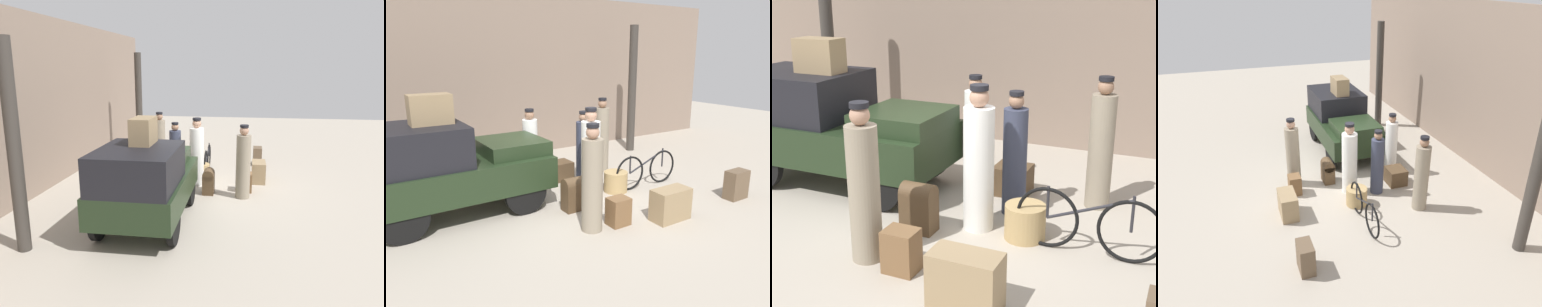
{
  "view_description": "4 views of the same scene",
  "coord_description": "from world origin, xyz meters",
  "views": [
    {
      "loc": [
        -9.4,
        -1.21,
        3.2
      ],
      "look_at": [
        0.2,
        0.2,
        0.95
      ],
      "focal_mm": 35.0,
      "sensor_mm": 36.0,
      "label": 1
    },
    {
      "loc": [
        -3.77,
        -5.94,
        2.92
      ],
      "look_at": [
        0.2,
        0.2,
        0.95
      ],
      "focal_mm": 35.0,
      "sensor_mm": 36.0,
      "label": 2
    },
    {
      "loc": [
        2.86,
        -5.74,
        3.05
      ],
      "look_at": [
        0.2,
        0.2,
        0.95
      ],
      "focal_mm": 50.0,
      "sensor_mm": 36.0,
      "label": 3
    },
    {
      "loc": [
        8.37,
        -2.6,
        5.06
      ],
      "look_at": [
        0.2,
        0.2,
        0.95
      ],
      "focal_mm": 35.0,
      "sensor_mm": 36.0,
      "label": 4
    }
  ],
  "objects": [
    {
      "name": "conductor_in_dark_uniform",
      "position": [
        -0.4,
        -1.17,
        0.85
      ],
      "size": [
        0.36,
        0.36,
        1.84
      ],
      "color": "gray",
      "rests_on": "ground"
    },
    {
      "name": "station_building_facade",
      "position": [
        0.0,
        4.08,
        2.25
      ],
      "size": [
        16.0,
        0.15,
        4.5
      ],
      "color": "gray",
      "rests_on": "ground"
    },
    {
      "name": "wicker_basket",
      "position": [
        1.09,
        0.07,
        0.22
      ],
      "size": [
        0.51,
        0.51,
        0.44
      ],
      "color": "tan",
      "rests_on": "ground"
    },
    {
      "name": "trunk_umber_medium",
      "position": [
        2.92,
        -1.61,
        0.3
      ],
      "size": [
        0.48,
        0.28,
        0.6
      ],
      "color": "brown",
      "rests_on": "ground"
    },
    {
      "name": "porter_standing_middle",
      "position": [
        1.71,
        1.43,
        0.86
      ],
      "size": [
        0.34,
        0.34,
        1.86
      ],
      "color": "gray",
      "rests_on": "ground"
    },
    {
      "name": "suitcase_black_upright",
      "position": [
        1.02,
        -1.6,
        0.29
      ],
      "size": [
        0.71,
        0.38,
        0.58
      ],
      "color": "#937A56",
      "rests_on": "ground"
    },
    {
      "name": "trunk_wicker_pale",
      "position": [
        0.46,
        1.4,
        0.22
      ],
      "size": [
        0.52,
        0.48,
        0.44
      ],
      "color": "#4C3823",
      "rests_on": "ground"
    },
    {
      "name": "porter_lifting_near_truck",
      "position": [
        -0.21,
        1.55,
        0.8
      ],
      "size": [
        0.33,
        0.33,
        1.73
      ],
      "color": "white",
      "rests_on": "ground"
    },
    {
      "name": "trunk_barrel_dark",
      "position": [
        -0.21,
        -0.29,
        0.35
      ],
      "size": [
        0.43,
        0.29,
        0.65
      ],
      "color": "#4C3823",
      "rests_on": "ground"
    },
    {
      "name": "porter_with_bicycle",
      "position": [
        0.44,
        0.11,
        0.86
      ],
      "size": [
        0.39,
        0.39,
        1.88
      ],
      "color": "white",
      "rests_on": "ground"
    },
    {
      "name": "canopy_pillar_right",
      "position": [
        3.72,
        2.65,
        1.85
      ],
      "size": [
        0.24,
        0.24,
        3.7
      ],
      "color": "#38332D",
      "rests_on": "ground"
    },
    {
      "name": "ground_plane",
      "position": [
        0.0,
        0.0,
        0.0
      ],
      "size": [
        30.0,
        30.0,
        0.0
      ],
      "primitive_type": "plane",
      "color": "#A89E8E"
    },
    {
      "name": "bicycle",
      "position": [
        1.87,
        -0.04,
        0.39
      ],
      "size": [
        1.73,
        0.04,
        0.81
      ],
      "color": "black",
      "rests_on": "ground"
    },
    {
      "name": "truck",
      "position": [
        -2.28,
        0.77,
        0.95
      ],
      "size": [
        3.39,
        1.6,
        1.73
      ],
      "color": "black",
      "rests_on": "ground"
    },
    {
      "name": "trunk_on_truck_roof",
      "position": [
        -2.44,
        0.77,
        1.99
      ],
      "size": [
        0.7,
        0.4,
        0.52
      ],
      "color": "#937A56",
      "rests_on": "truck"
    },
    {
      "name": "porter_carrying_trunk",
      "position": [
        0.7,
        0.75,
        0.79
      ],
      "size": [
        0.33,
        0.33,
        1.7
      ],
      "color": "#33384C",
      "rests_on": "ground"
    },
    {
      "name": "trunk_large_brown",
      "position": [
        0.1,
        -1.25,
        0.25
      ],
      "size": [
        0.37,
        0.3,
        0.49
      ],
      "color": "brown",
      "rests_on": "ground"
    }
  ]
}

